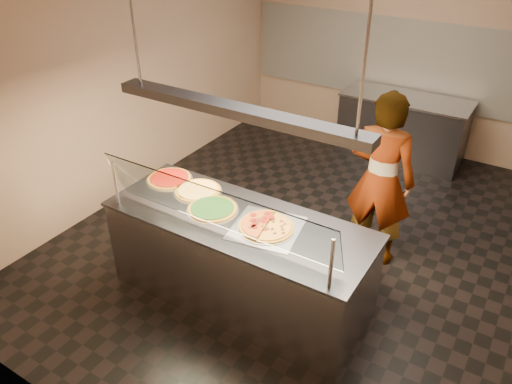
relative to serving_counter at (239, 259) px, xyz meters
The scene contains 19 objects.
ground 1.35m from the serving_counter, 84.06° to the left, with size 5.00×6.00×0.02m, color black.
wall_back 4.39m from the serving_counter, 88.25° to the left, with size 5.00×0.02×3.00m, color tan.
wall_front 2.04m from the serving_counter, 85.75° to the right, with size 5.00×0.02×3.00m, color tan.
wall_left 2.88m from the serving_counter, 152.21° to the left, with size 0.02×6.00×3.00m, color tan.
tile_band 4.32m from the serving_counter, 88.24° to the left, with size 4.90×0.02×1.20m, color silver.
serving_counter is the anchor object (origin of this frame).
sneeze_guard 0.83m from the serving_counter, 90.00° to the right, with size 2.23×0.18×0.54m.
perforated_tray 0.55m from the serving_counter, ahead, with size 0.67×0.67×0.01m.
half_pizza_pepperoni 0.53m from the serving_counter, ahead, with size 0.32×0.51×0.05m.
half_pizza_sausage 0.64m from the serving_counter, ahead, with size 0.32×0.51×0.04m.
pizza_spinach 0.55m from the serving_counter, behind, with size 0.48×0.48×0.03m.
pizza_cheese 0.78m from the serving_counter, 163.04° to the left, with size 0.47×0.47×0.03m.
pizza_tomato 1.11m from the serving_counter, 167.67° to the left, with size 0.46×0.46×0.03m.
pizza_spatula 0.83m from the serving_counter, behind, with size 0.21×0.23×0.02m.
prep_table 3.82m from the serving_counter, 85.00° to the left, with size 1.79×0.74×0.93m.
worker 1.63m from the serving_counter, 57.49° to the left, with size 0.68×0.45×1.88m, color #2F2935.
heat_lamp_housing 1.48m from the serving_counter, ahead, with size 2.30×0.18×0.08m, color #3E3E44.
lamp_rod_left 2.26m from the serving_counter, behind, with size 0.02×0.02×1.01m, color #B7B7BC.
lamp_rod_right 2.26m from the serving_counter, ahead, with size 0.02×0.02×1.01m, color #B7B7BC.
Camera 1 is at (1.95, -4.29, 3.42)m, focal length 35.00 mm.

